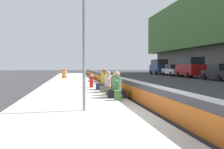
# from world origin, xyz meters

# --- Properties ---
(ground_plane) EXTENTS (160.00, 160.00, 0.00)m
(ground_plane) POSITION_xyz_m (0.00, 0.00, 0.00)
(ground_plane) COLOR #353538
(ground_plane) RESTS_ON ground
(sidewalk_strip) EXTENTS (80.00, 4.40, 0.14)m
(sidewalk_strip) POSITION_xyz_m (0.00, 2.65, 0.07)
(sidewalk_strip) COLOR #B5B2A8
(sidewalk_strip) RESTS_ON ground_plane
(jersey_barrier) EXTENTS (76.00, 0.45, 0.85)m
(jersey_barrier) POSITION_xyz_m (0.00, 0.00, 0.42)
(jersey_barrier) COLOR #47474C
(jersey_barrier) RESTS_ON ground_plane
(route_sign_post) EXTENTS (0.44, 0.09, 3.60)m
(route_sign_post) POSITION_xyz_m (0.71, 2.38, 2.21)
(route_sign_post) COLOR gray
(route_sign_post) RESTS_ON sidewalk_strip
(fire_hydrant) EXTENTS (0.26, 0.46, 0.88)m
(fire_hydrant) POSITION_xyz_m (9.14, 1.50, 0.59)
(fire_hydrant) COLOR red
(fire_hydrant) RESTS_ON sidewalk_strip
(seated_person_foreground) EXTENTS (0.81, 0.92, 1.14)m
(seated_person_foreground) POSITION_xyz_m (3.79, 0.80, 0.50)
(seated_person_foreground) COLOR black
(seated_person_foreground) RESTS_ON sidewalk_strip
(seated_person_middle) EXTENTS (0.87, 0.94, 1.07)m
(seated_person_middle) POSITION_xyz_m (4.80, 0.73, 0.48)
(seated_person_middle) COLOR #706651
(seated_person_middle) RESTS_ON sidewalk_strip
(seated_person_rear) EXTENTS (0.70, 0.79, 1.10)m
(seated_person_rear) POSITION_xyz_m (6.10, 0.85, 0.48)
(seated_person_rear) COLOR #706651
(seated_person_rear) RESTS_ON sidewalk_strip
(seated_person_far) EXTENTS (0.89, 1.00, 1.22)m
(seated_person_far) POSITION_xyz_m (7.55, 0.85, 0.52)
(seated_person_far) COLOR #23284C
(seated_person_far) RESTS_ON sidewalk_strip
(backpack) EXTENTS (0.32, 0.28, 0.40)m
(backpack) POSITION_xyz_m (2.89, 0.93, 0.33)
(backpack) COLOR #4C7A3D
(backpack) RESTS_ON sidewalk_strip
(construction_barrel) EXTENTS (0.54, 0.54, 0.95)m
(construction_barrel) POSITION_xyz_m (21.99, 3.54, 0.62)
(construction_barrel) COLOR orange
(construction_barrel) RESTS_ON sidewalk_strip
(parked_car_fourth) EXTENTS (4.54, 2.03, 1.71)m
(parked_car_fourth) POSITION_xyz_m (16.75, -12.10, 0.86)
(parked_car_fourth) COLOR black
(parked_car_fourth) RESTS_ON ground_plane
(parked_car_midline) EXTENTS (5.17, 2.25, 2.56)m
(parked_car_midline) POSITION_xyz_m (23.29, -12.06, 1.35)
(parked_car_midline) COLOR maroon
(parked_car_midline) RESTS_ON ground_plane
(parked_car_far) EXTENTS (4.52, 1.98, 1.71)m
(parked_car_far) POSITION_xyz_m (28.90, -12.05, 0.86)
(parked_car_far) COLOR silver
(parked_car_far) RESTS_ON ground_plane
(parked_car_farther) EXTENTS (5.16, 2.23, 2.56)m
(parked_car_farther) POSITION_xyz_m (35.18, -12.11, 1.35)
(parked_car_farther) COLOR navy
(parked_car_farther) RESTS_ON ground_plane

